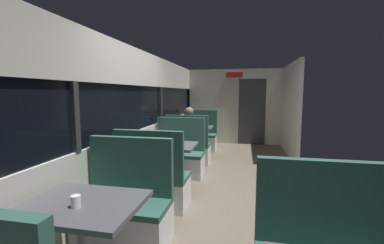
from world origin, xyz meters
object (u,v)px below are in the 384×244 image
(bench_mid_window_facing_entry, at_px, (179,158))
(bench_far_window_facing_end, at_px, (188,149))
(seated_passenger, at_px, (189,139))
(dining_table_far_window, at_px, (194,130))
(bench_near_window_facing_entry, at_px, (125,211))
(dining_table_near_window, at_px, (83,215))
(coffee_cup_primary, at_px, (76,201))
(bench_mid_window_facing_end, at_px, (153,184))
(bench_far_window_facing_entry, at_px, (199,138))
(dining_table_mid_window, at_px, (168,150))

(bench_mid_window_facing_entry, height_order, bench_far_window_facing_end, same)
(bench_mid_window_facing_entry, relative_size, seated_passenger, 0.87)
(dining_table_far_window, bearing_deg, bench_far_window_facing_end, -90.00)
(bench_mid_window_facing_entry, distance_m, bench_far_window_facing_end, 0.84)
(bench_near_window_facing_entry, bearing_deg, bench_far_window_facing_end, 90.00)
(dining_table_near_window, bearing_deg, dining_table_far_window, 90.00)
(coffee_cup_primary, bearing_deg, bench_mid_window_facing_end, 90.37)
(dining_table_near_window, bearing_deg, bench_mid_window_facing_end, 90.00)
(dining_table_near_window, distance_m, bench_near_window_facing_entry, 0.77)
(bench_far_window_facing_entry, bearing_deg, bench_mid_window_facing_entry, -90.00)
(bench_mid_window_facing_end, bearing_deg, bench_mid_window_facing_entry, 90.00)
(bench_mid_window_facing_entry, xyz_separation_m, seated_passenger, (0.00, 0.92, 0.21))
(dining_table_far_window, bearing_deg, coffee_cup_primary, -89.87)
(bench_far_window_facing_end, xyz_separation_m, bench_far_window_facing_entry, (0.00, 1.40, 0.00))
(bench_mid_window_facing_end, bearing_deg, bench_far_window_facing_entry, 90.00)
(bench_mid_window_facing_entry, distance_m, coffee_cup_primary, 3.06)
(dining_table_near_window, xyz_separation_m, coffee_cup_primary, (0.01, -0.09, 0.15))
(dining_table_mid_window, relative_size, bench_far_window_facing_end, 0.82)
(bench_near_window_facing_entry, relative_size, dining_table_far_window, 1.22)
(dining_table_near_window, distance_m, bench_far_window_facing_entry, 5.19)
(bench_mid_window_facing_end, distance_m, bench_mid_window_facing_entry, 1.40)
(bench_far_window_facing_end, bearing_deg, bench_mid_window_facing_end, -90.00)
(bench_mid_window_facing_entry, bearing_deg, bench_near_window_facing_entry, -90.00)
(bench_near_window_facing_entry, xyz_separation_m, bench_far_window_facing_end, (0.00, 3.09, 0.00))
(seated_passenger, bearing_deg, bench_far_window_facing_end, -90.00)
(dining_table_mid_window, relative_size, coffee_cup_primary, 10.00)
(dining_table_far_window, relative_size, coffee_cup_primary, 10.00)
(bench_near_window_facing_entry, height_order, seated_passenger, seated_passenger)
(dining_table_near_window, bearing_deg, bench_mid_window_facing_entry, 90.00)
(bench_mid_window_facing_entry, distance_m, seated_passenger, 0.94)
(bench_mid_window_facing_end, bearing_deg, dining_table_near_window, -90.00)
(bench_near_window_facing_entry, distance_m, seated_passenger, 3.17)
(seated_passenger, bearing_deg, bench_mid_window_facing_entry, -90.00)
(dining_table_mid_window, height_order, bench_mid_window_facing_entry, bench_mid_window_facing_entry)
(seated_passenger, bearing_deg, bench_mid_window_facing_end, -90.00)
(bench_near_window_facing_entry, bearing_deg, dining_table_mid_window, 90.00)
(dining_table_near_window, relative_size, seated_passenger, 0.71)
(seated_passenger, bearing_deg, dining_table_mid_window, -90.00)
(bench_far_window_facing_end, bearing_deg, bench_mid_window_facing_entry, -90.00)
(dining_table_mid_window, height_order, bench_far_window_facing_entry, bench_far_window_facing_entry)
(bench_mid_window_facing_entry, xyz_separation_m, dining_table_far_window, (0.00, 1.54, 0.31))
(bench_mid_window_facing_end, height_order, bench_far_window_facing_end, same)
(dining_table_far_window, relative_size, bench_far_window_facing_entry, 0.82)
(bench_mid_window_facing_end, relative_size, bench_far_window_facing_end, 1.00)
(dining_table_mid_window, xyz_separation_m, bench_far_window_facing_end, (0.00, 1.54, -0.31))
(bench_far_window_facing_entry, bearing_deg, coffee_cup_primary, -89.89)
(bench_near_window_facing_entry, distance_m, coffee_cup_primary, 0.91)
(dining_table_mid_window, xyz_separation_m, bench_far_window_facing_entry, (0.00, 2.94, -0.31))
(coffee_cup_primary, bearing_deg, bench_mid_window_facing_entry, 90.20)
(dining_table_near_window, bearing_deg, dining_table_mid_window, 90.00)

